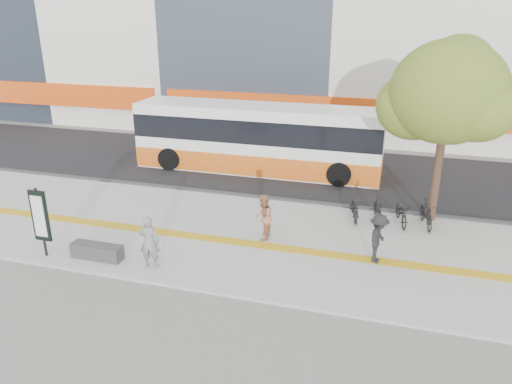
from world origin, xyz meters
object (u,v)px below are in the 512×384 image
(bus, at_px, (257,140))
(bench, at_px, (97,251))
(seated_woman, at_px, (149,242))
(signboard, at_px, (40,217))
(pedestrian_tan, at_px, (263,217))
(street_tree, at_px, (447,94))
(pedestrian_dark, at_px, (378,239))

(bus, bearing_deg, bench, -102.86)
(bench, relative_size, seated_woman, 1.00)
(signboard, bearing_deg, seated_woman, 5.02)
(pedestrian_tan, bearing_deg, bench, -63.85)
(bench, distance_m, street_tree, 12.23)
(bench, relative_size, street_tree, 0.25)
(signboard, relative_size, pedestrian_dark, 1.45)
(signboard, distance_m, street_tree, 13.40)
(bench, height_order, pedestrian_dark, pedestrian_dark)
(street_tree, bearing_deg, bench, -148.38)
(bus, distance_m, pedestrian_tan, 7.40)
(seated_woman, bearing_deg, bench, -11.13)
(bench, height_order, street_tree, street_tree)
(seated_woman, relative_size, pedestrian_dark, 1.06)
(street_tree, bearing_deg, pedestrian_tan, -147.85)
(signboard, xyz_separation_m, seated_woman, (3.40, 0.30, -0.48))
(pedestrian_tan, xyz_separation_m, pedestrian_dark, (3.66, -0.53, -0.01))
(seated_woman, xyz_separation_m, pedestrian_dark, (6.31, 2.15, -0.05))
(bench, distance_m, signboard, 1.94)
(signboard, xyz_separation_m, pedestrian_dark, (9.71, 2.45, -0.53))
(street_tree, distance_m, pedestrian_dark, 5.60)
(signboard, bearing_deg, street_tree, 29.07)
(signboard, xyz_separation_m, bus, (3.82, 10.01, 0.11))
(bench, relative_size, signboard, 0.73)
(bench, bearing_deg, pedestrian_tan, 30.97)
(bench, distance_m, bus, 10.02)
(street_tree, distance_m, seated_woman, 10.64)
(signboard, height_order, bus, bus)
(pedestrian_tan, relative_size, pedestrian_dark, 1.01)
(bench, height_order, signboard, signboard)
(street_tree, relative_size, bus, 0.56)
(street_tree, height_order, pedestrian_dark, street_tree)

